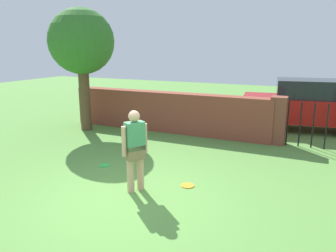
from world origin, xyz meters
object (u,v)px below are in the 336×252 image
(tree, at_px, (82,43))
(car, at_px, (307,105))
(person, at_px, (135,147))
(frisbee_green, at_px, (104,165))
(frisbee_orange, at_px, (188,186))

(tree, distance_m, car, 7.80)
(car, bearing_deg, person, 59.39)
(tree, bearing_deg, person, -41.32)
(person, bearing_deg, car, -170.21)
(person, distance_m, car, 7.28)
(frisbee_green, xyz_separation_m, frisbee_orange, (2.25, -0.26, 0.00))
(frisbee_green, height_order, frisbee_orange, same)
(tree, bearing_deg, frisbee_green, -45.20)
(car, bearing_deg, tree, 16.75)
(tree, relative_size, car, 0.91)
(tree, height_order, frisbee_orange, tree)
(frisbee_orange, bearing_deg, car, 72.50)
(frisbee_green, bearing_deg, person, -32.44)
(person, distance_m, frisbee_orange, 1.38)
(car, height_order, frisbee_orange, car)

